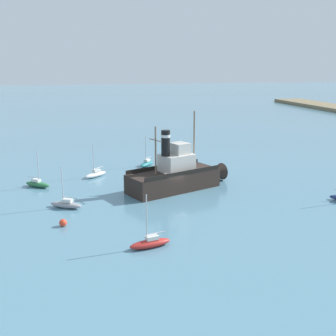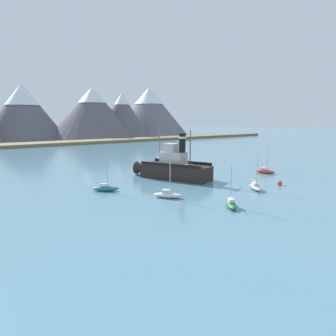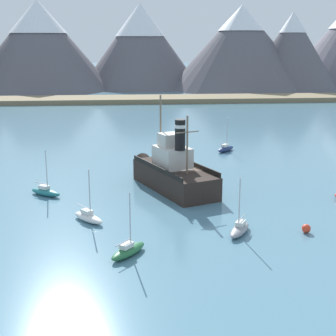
# 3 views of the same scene
# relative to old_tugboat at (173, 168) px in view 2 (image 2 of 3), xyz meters

# --- Properties ---
(ground_plane) EXTENTS (600.00, 600.00, 0.00)m
(ground_plane) POSITION_rel_old_tugboat_xyz_m (2.09, -0.75, -1.83)
(ground_plane) COLOR teal
(mountain_ridge) EXTENTS (193.84, 58.73, 32.83)m
(mountain_ridge) POSITION_rel_old_tugboat_xyz_m (1.18, 116.62, 12.66)
(mountain_ridge) COLOR slate
(mountain_ridge) RESTS_ON ground
(shoreline_strip) EXTENTS (240.00, 12.00, 1.20)m
(shoreline_strip) POSITION_rel_old_tugboat_xyz_m (2.09, 79.55, -1.23)
(shoreline_strip) COLOR #7A6B4C
(shoreline_strip) RESTS_ON ground
(old_tugboat) EXTENTS (8.64, 14.60, 9.90)m
(old_tugboat) POSITION_rel_old_tugboat_xyz_m (0.00, 0.00, 0.00)
(old_tugboat) COLOR #2D231E
(old_tugboat) RESTS_ON ground
(sailboat_red) EXTENTS (1.87, 3.95, 4.90)m
(sailboat_red) POSITION_rel_old_tugboat_xyz_m (16.80, -6.74, -1.40)
(sailboat_red) COLOR #B22823
(sailboat_red) RESTS_ON ground
(sailboat_navy) EXTENTS (3.36, 3.56, 4.90)m
(sailboat_navy) POSITION_rel_old_tugboat_xyz_m (9.53, 18.06, -1.40)
(sailboat_navy) COLOR navy
(sailboat_navy) RESTS_ON ground
(sailboat_teal) EXTENTS (3.72, 3.13, 4.90)m
(sailboat_teal) POSITION_rel_old_tugboat_xyz_m (-13.34, -1.59, -1.40)
(sailboat_teal) COLOR #23757A
(sailboat_teal) RESTS_ON ground
(sailboat_green) EXTENTS (3.20, 3.67, 4.90)m
(sailboat_green) POSITION_rel_old_tugboat_xyz_m (-4.98, -17.63, -1.40)
(sailboat_green) COLOR #286B3D
(sailboat_green) RESTS_ON ground
(sailboat_white) EXTENTS (3.29, 3.61, 4.90)m
(sailboat_white) POSITION_rel_old_tugboat_xyz_m (-8.42, -9.88, -1.40)
(sailboat_white) COLOR white
(sailboat_white) RESTS_ON ground
(sailboat_grey) EXTENTS (2.85, 3.84, 4.90)m
(sailboat_grey) POSITION_rel_old_tugboat_xyz_m (4.36, -13.97, -1.40)
(sailboat_grey) COLOR gray
(sailboat_grey) RESTS_ON ground
(mooring_buoy) EXTENTS (0.75, 0.75, 0.75)m
(mooring_buoy) POSITION_rel_old_tugboat_xyz_m (9.99, -14.25, -1.45)
(mooring_buoy) COLOR red
(mooring_buoy) RESTS_ON ground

